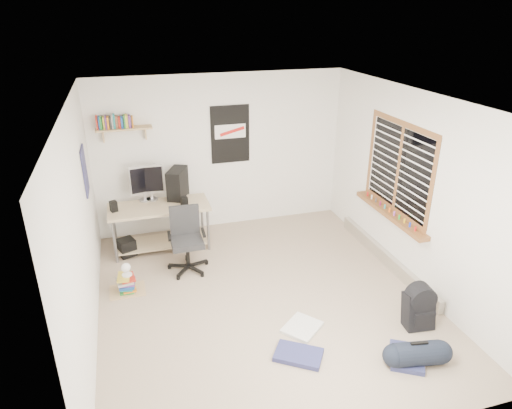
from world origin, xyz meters
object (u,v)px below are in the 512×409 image
object	(u,v)px
duffel_bag	(418,353)
backpack	(418,310)
desk	(161,226)
book_stack	(126,281)
office_chair	(187,239)

from	to	relation	value
duffel_bag	backpack	bearing A→B (deg)	65.53
duffel_bag	desk	bearing A→B (deg)	134.66
desk	book_stack	size ratio (longest dim) A/B	3.12
office_chair	backpack	size ratio (longest dim) A/B	2.08
desk	book_stack	bearing A→B (deg)	-129.12
duffel_bag	book_stack	xyz separation A→B (m)	(-2.83, 2.21, 0.01)
office_chair	backpack	bearing A→B (deg)	-36.71
backpack	book_stack	world-z (taller)	backpack
backpack	book_stack	xyz separation A→B (m)	(-3.20, 1.66, -0.05)
office_chair	duffel_bag	bearing A→B (deg)	-48.59
office_chair	backpack	world-z (taller)	office_chair
desk	book_stack	xyz separation A→B (m)	(-0.56, -1.05, -0.21)
office_chair	duffel_bag	xyz separation A→B (m)	(1.98, -2.51, -0.35)
office_chair	duffel_bag	size ratio (longest dim) A/B	1.83
desk	book_stack	distance (m)	1.21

